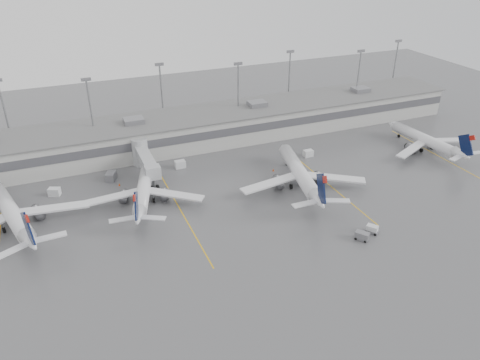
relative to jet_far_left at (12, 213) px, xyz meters
name	(u,v)px	position (x,y,z in m)	size (l,w,h in m)	color
ground	(313,258)	(49.63, -31.19, -3.25)	(260.00, 260.00, 0.00)	#525254
terminal	(208,127)	(49.62, 26.79, 0.92)	(152.00, 17.00, 9.45)	#A6A6A1
light_masts	(200,93)	(49.63, 32.56, 8.77)	(142.40, 8.00, 20.60)	gray
jet_bridge_right	(144,157)	(29.13, 14.53, 0.62)	(4.00, 17.20, 7.00)	#939598
stand_markings	(258,196)	(49.63, -7.19, -3.25)	(105.25, 40.00, 0.01)	#E5A80D
jet_far_left	(12,213)	(0.00, 0.00, 0.00)	(27.84, 31.64, 10.47)	silver
jet_mid_left	(143,190)	(25.89, 0.18, -0.30)	(25.06, 28.51, 9.49)	silver
jet_mid_right	(301,174)	(60.43, -6.81, 0.04)	(28.58, 32.36, 10.60)	silver
jet_far_right	(427,140)	(101.54, -1.63, -0.38)	(25.38, 28.55, 9.23)	silver
baggage_tug	(372,230)	(64.37, -28.54, -2.63)	(2.67, 2.91, 1.60)	silver
baggage_cart	(362,236)	(61.17, -29.74, -2.39)	(2.67, 2.94, 1.65)	slate
gse_uld_a	(54,192)	(7.98, 10.57, -2.38)	(2.46, 1.64, 1.74)	silver
gse_uld_b	(180,164)	(37.68, 13.30, -2.35)	(2.54, 1.69, 1.80)	silver
gse_uld_c	(308,153)	(70.40, 6.87, -2.39)	(2.43, 1.62, 1.72)	silver
gse_loader	(111,176)	(20.77, 13.16, -2.27)	(1.97, 3.15, 1.97)	slate
cone_b	(119,184)	(22.01, 9.57, -2.93)	(0.40, 0.40, 0.64)	#DF4304
cone_c	(273,170)	(58.23, 2.67, -2.90)	(0.44, 0.44, 0.70)	#DF4304
cone_d	(428,143)	(104.98, 1.14, -2.95)	(0.38, 0.38, 0.61)	#DF4304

